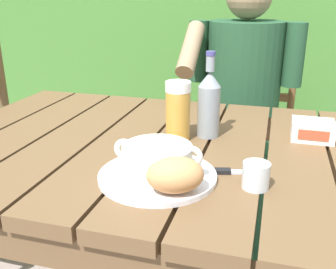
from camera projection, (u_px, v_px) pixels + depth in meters
name	position (u px, v px, depth m)	size (l,w,h in m)	color
dining_table	(178.00, 172.00, 1.11)	(1.43, 0.90, 0.74)	brown
hedge_backdrop	(285.00, 34.00, 2.53)	(3.74, 0.98, 1.79)	#447B31
chair_near_diner	(242.00, 132.00, 1.94)	(0.48, 0.48, 0.95)	brown
person_eating	(241.00, 94.00, 1.68)	(0.48, 0.47, 1.24)	#234B2E
serving_plate	(158.00, 176.00, 0.88)	(0.27, 0.27, 0.01)	white
soup_bowl	(157.00, 159.00, 0.86)	(0.21, 0.16, 0.08)	white
bread_roll	(175.00, 175.00, 0.79)	(0.14, 0.13, 0.07)	tan
beer_glass	(178.00, 111.00, 1.08)	(0.07, 0.07, 0.17)	gold
beer_bottle	(209.00, 103.00, 1.10)	(0.06, 0.06, 0.25)	gray
water_glass_small	(256.00, 175.00, 0.83)	(0.06, 0.06, 0.06)	silver
butter_tub	(313.00, 130.00, 1.10)	(0.12, 0.09, 0.06)	white
table_knife	(230.00, 172.00, 0.90)	(0.15, 0.05, 0.01)	silver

